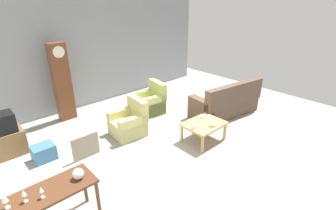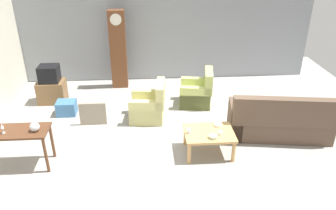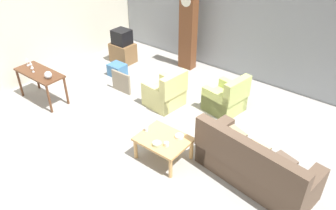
% 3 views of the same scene
% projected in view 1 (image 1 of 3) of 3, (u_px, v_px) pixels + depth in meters
% --- Properties ---
extents(ground_plane, '(10.40, 10.40, 0.00)m').
position_uv_depth(ground_plane, '(174.00, 141.00, 6.18)').
color(ground_plane, '#999691').
extents(garage_door_wall, '(8.40, 0.16, 3.20)m').
position_uv_depth(garage_door_wall, '(95.00, 53.00, 7.96)').
color(garage_door_wall, gray).
rests_on(garage_door_wall, ground_plane).
extents(couch_floral, '(2.20, 1.17, 1.04)m').
position_uv_depth(couch_floral, '(226.00, 103.00, 7.43)').
color(couch_floral, brown).
rests_on(couch_floral, ground_plane).
extents(armchair_olive_near, '(0.86, 0.84, 0.92)m').
position_uv_depth(armchair_olive_near, '(129.00, 123.00, 6.39)').
color(armchair_olive_near, '#CCC67A').
rests_on(armchair_olive_near, ground_plane).
extents(armchair_olive_far, '(0.90, 0.88, 0.92)m').
position_uv_depth(armchair_olive_far, '(150.00, 102.00, 7.63)').
color(armchair_olive_far, '#BCC96E').
rests_on(armchair_olive_far, ground_plane).
extents(coffee_table_wood, '(0.96, 0.76, 0.48)m').
position_uv_depth(coffee_table_wood, '(204.00, 126.00, 6.06)').
color(coffee_table_wood, tan).
rests_on(coffee_table_wood, ground_plane).
extents(console_table_dark, '(1.30, 0.56, 0.76)m').
position_uv_depth(console_table_dark, '(50.00, 197.00, 3.60)').
color(console_table_dark, '#56331E').
rests_on(console_table_dark, ground_plane).
extents(grandfather_clock, '(0.44, 0.30, 2.16)m').
position_uv_depth(grandfather_clock, '(62.00, 82.00, 6.92)').
color(grandfather_clock, brown).
rests_on(grandfather_clock, ground_plane).
extents(tv_stand_cabinet, '(0.68, 0.52, 0.57)m').
position_uv_depth(tv_stand_cabinet, '(8.00, 143.00, 5.59)').
color(tv_stand_cabinet, brown).
rests_on(tv_stand_cabinet, ground_plane).
extents(tv_crt, '(0.48, 0.44, 0.42)m').
position_uv_depth(tv_crt, '(2.00, 123.00, 5.39)').
color(tv_crt, black).
rests_on(tv_crt, tv_stand_cabinet).
extents(framed_picture_leaning, '(0.60, 0.05, 0.54)m').
position_uv_depth(framed_picture_leaning, '(86.00, 147.00, 5.48)').
color(framed_picture_leaning, gray).
rests_on(framed_picture_leaning, ground_plane).
extents(storage_box_blue, '(0.45, 0.38, 0.34)m').
position_uv_depth(storage_box_blue, '(44.00, 152.00, 5.45)').
color(storage_box_blue, teal).
rests_on(storage_box_blue, ground_plane).
extents(glass_dome_cloche, '(0.17, 0.17, 0.17)m').
position_uv_depth(glass_dome_cloche, '(78.00, 174.00, 3.77)').
color(glass_dome_cloche, silver).
rests_on(glass_dome_cloche, console_table_dark).
extents(cup_white_porcelain, '(0.09, 0.09, 0.08)m').
position_uv_depth(cup_white_porcelain, '(213.00, 121.00, 6.04)').
color(cup_white_porcelain, white).
rests_on(cup_white_porcelain, coffee_table_wood).
extents(cup_blue_rimmed, '(0.07, 0.07, 0.09)m').
position_uv_depth(cup_blue_rimmed, '(194.00, 127.00, 5.75)').
color(cup_blue_rimmed, silver).
rests_on(cup_blue_rimmed, coffee_table_wood).
extents(bowl_white_stacked, '(0.16, 0.16, 0.05)m').
position_uv_depth(bowl_white_stacked, '(203.00, 116.00, 6.30)').
color(bowl_white_stacked, white).
rests_on(bowl_white_stacked, coffee_table_wood).
extents(bowl_shallow_green, '(0.16, 0.16, 0.06)m').
position_uv_depth(bowl_shallow_green, '(213.00, 125.00, 5.89)').
color(bowl_shallow_green, '#B2C69E').
rests_on(bowl_shallow_green, coffee_table_wood).
extents(wine_glass_tall, '(0.08, 0.08, 0.22)m').
position_uv_depth(wine_glass_tall, '(5.00, 200.00, 3.21)').
color(wine_glass_tall, silver).
rests_on(wine_glass_tall, console_table_dark).
extents(wine_glass_mid, '(0.06, 0.06, 0.20)m').
position_uv_depth(wine_glass_mid, '(24.00, 194.00, 3.32)').
color(wine_glass_mid, silver).
rests_on(wine_glass_mid, console_table_dark).
extents(wine_glass_short, '(0.06, 0.06, 0.19)m').
position_uv_depth(wine_glass_short, '(41.00, 191.00, 3.39)').
color(wine_glass_short, silver).
rests_on(wine_glass_short, console_table_dark).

